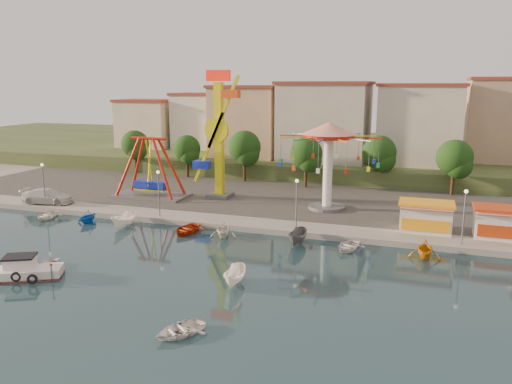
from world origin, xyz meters
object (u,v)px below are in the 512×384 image
at_px(rowboat_a, 44,266).
at_px(van, 48,196).
at_px(pirate_ship_ride, 150,169).
at_px(kamikaze_tower, 220,138).
at_px(wave_swinger, 329,146).
at_px(cabin_motorboat, 25,272).
at_px(skiff, 235,276).

bearing_deg(rowboat_a, van, 122.86).
height_order(pirate_ship_ride, kamikaze_tower, kamikaze_tower).
bearing_deg(kamikaze_tower, pirate_ship_ride, -164.85).
distance_m(wave_swinger, cabin_motorboat, 34.88).
bearing_deg(skiff, cabin_motorboat, -172.01).
height_order(rowboat_a, van, van).
bearing_deg(kamikaze_tower, van, -152.66).
height_order(pirate_ship_ride, wave_swinger, wave_swinger).
relative_size(pirate_ship_ride, cabin_motorboat, 1.72).
height_order(pirate_ship_ride, cabin_motorboat, pirate_ship_ride).
relative_size(kamikaze_tower, van, 2.57).
height_order(cabin_motorboat, skiff, cabin_motorboat).
height_order(kamikaze_tower, wave_swinger, kamikaze_tower).
bearing_deg(van, rowboat_a, -151.17).
xyz_separation_m(rowboat_a, skiff, (16.55, 2.11, 0.35)).
xyz_separation_m(kamikaze_tower, cabin_motorboat, (-4.79, -29.57, -8.05)).
height_order(kamikaze_tower, skiff, kamikaze_tower).
distance_m(pirate_ship_ride, kamikaze_tower, 10.29).
xyz_separation_m(kamikaze_tower, wave_swinger, (14.46, -1.52, -0.37)).
bearing_deg(pirate_ship_ride, wave_swinger, 2.29).
bearing_deg(cabin_motorboat, van, 99.26).
xyz_separation_m(kamikaze_tower, van, (-19.39, -10.02, -7.03)).
height_order(wave_swinger, skiff, wave_swinger).
xyz_separation_m(rowboat_a, van, (-14.71, 17.61, 1.18)).
distance_m(pirate_ship_ride, cabin_motorboat, 27.72).
bearing_deg(van, wave_swinger, -86.94).
bearing_deg(rowboat_a, kamikaze_tower, 73.38).
bearing_deg(rowboat_a, skiff, 0.24).
bearing_deg(van, cabin_motorboat, -154.30).
bearing_deg(kamikaze_tower, skiff, -65.06).
bearing_deg(wave_swinger, van, -165.90).
relative_size(kamikaze_tower, cabin_motorboat, 2.83).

